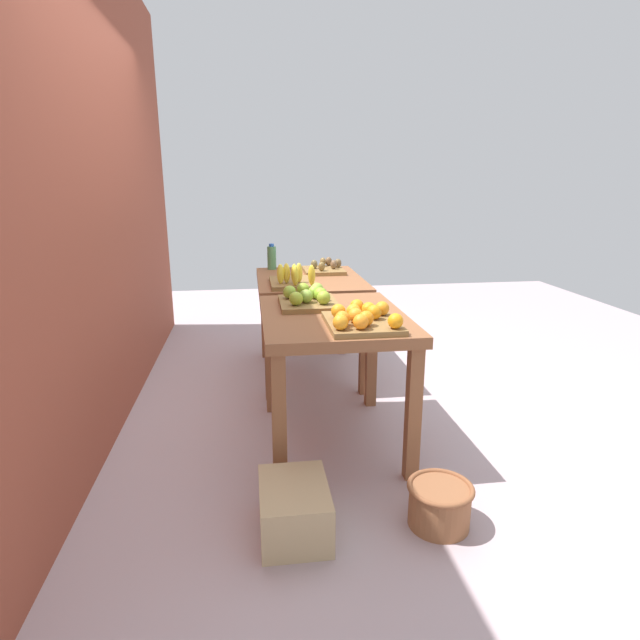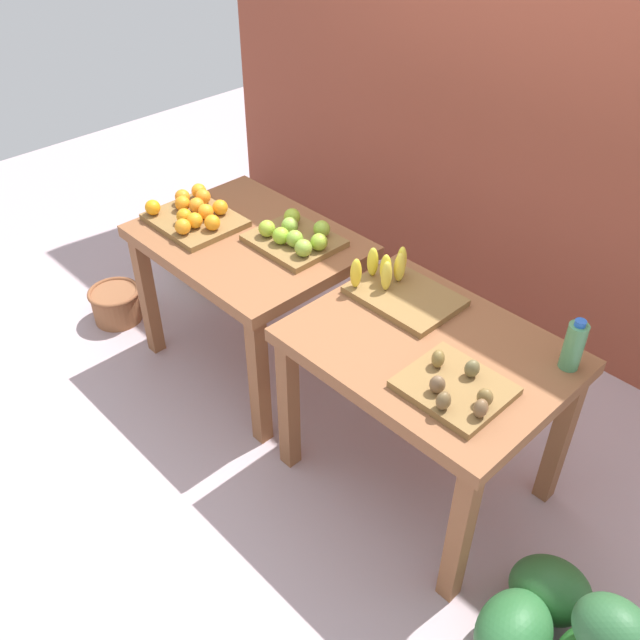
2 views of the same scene
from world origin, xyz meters
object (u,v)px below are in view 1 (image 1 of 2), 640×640
at_px(display_table_left, 333,333).
at_px(water_bottle, 272,257).
at_px(display_table_right, 310,292).
at_px(cardboard_produce_box, 294,509).
at_px(orange_bin, 362,319).
at_px(kiwi_bin, 324,269).
at_px(banana_crate, 293,280).
at_px(wicker_basket, 440,504).
at_px(watermelon_pile, 327,323).
at_px(apple_bin, 309,298).

height_order(display_table_left, water_bottle, water_bottle).
xyz_separation_m(display_table_right, cardboard_produce_box, (-1.93, 0.30, -0.55)).
bearing_deg(display_table_left, orange_bin, -160.83).
bearing_deg(water_bottle, kiwi_bin, -115.99).
bearing_deg(water_bottle, cardboard_produce_box, 179.29).
relative_size(banana_crate, kiwi_bin, 1.22).
relative_size(wicker_basket, cardboard_produce_box, 0.75).
relative_size(watermelon_pile, cardboard_produce_box, 1.50).
height_order(display_table_right, watermelon_pile, display_table_right).
bearing_deg(apple_bin, kiwi_bin, -12.96).
xyz_separation_m(apple_bin, kiwi_bin, (1.13, -0.26, -0.01)).
bearing_deg(kiwi_bin, watermelon_pile, -10.85).
xyz_separation_m(kiwi_bin, water_bottle, (0.20, 0.42, 0.07)).
distance_m(orange_bin, wicker_basket, 0.95).
height_order(banana_crate, water_bottle, water_bottle).
bearing_deg(display_table_right, banana_crate, 152.98).
distance_m(display_table_right, orange_bin, 1.42).
height_order(watermelon_pile, wicker_basket, watermelon_pile).
distance_m(watermelon_pile, wicker_basket, 2.85).
height_order(display_table_left, watermelon_pile, display_table_left).
relative_size(apple_bin, banana_crate, 0.92).
relative_size(apple_bin, wicker_basket, 1.35).
bearing_deg(apple_bin, orange_bin, -156.91).
bearing_deg(water_bottle, banana_crate, -170.95).
relative_size(orange_bin, watermelon_pile, 0.74).
height_order(water_bottle, cardboard_produce_box, water_bottle).
relative_size(orange_bin, wicker_basket, 1.47).
height_order(display_table_right, cardboard_produce_box, display_table_right).
xyz_separation_m(kiwi_bin, cardboard_produce_box, (-2.16, 0.45, -0.70)).
xyz_separation_m(banana_crate, water_bottle, (0.73, 0.12, 0.06)).
bearing_deg(display_table_left, wicker_basket, -157.59).
bearing_deg(banana_crate, display_table_right, -27.02).
xyz_separation_m(orange_bin, cardboard_produce_box, (-0.52, 0.40, -0.71)).
xyz_separation_m(apple_bin, banana_crate, (0.60, 0.04, -0.00)).
bearing_deg(display_table_right, apple_bin, 172.81).
height_order(display_table_left, apple_bin, apple_bin).
xyz_separation_m(display_table_right, watermelon_pile, (0.88, -0.27, -0.50)).
bearing_deg(apple_bin, watermelon_pile, -12.20).
height_order(apple_bin, wicker_basket, apple_bin).
height_order(display_table_right, orange_bin, orange_bin).
bearing_deg(banana_crate, kiwi_bin, -29.55).
xyz_separation_m(display_table_right, kiwi_bin, (0.23, -0.15, 0.14)).
distance_m(display_table_left, apple_bin, 0.29).
distance_m(apple_bin, watermelon_pile, 1.94).
height_order(display_table_right, banana_crate, banana_crate).
xyz_separation_m(banana_crate, cardboard_produce_box, (-1.63, 0.15, -0.71)).
relative_size(display_table_left, display_table_right, 1.00).
xyz_separation_m(display_table_left, wicker_basket, (-0.85, -0.35, -0.56)).
distance_m(display_table_right, kiwi_bin, 0.31).
bearing_deg(water_bottle, apple_bin, -173.32).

